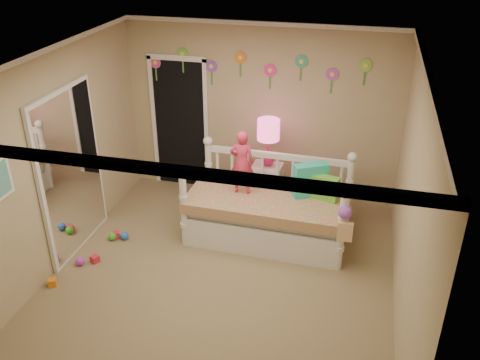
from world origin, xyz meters
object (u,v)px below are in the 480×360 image
(child, at_px, (242,162))
(nightstand, at_px, (267,187))
(daybed, at_px, (269,198))
(table_lamp, at_px, (268,135))

(child, xyz_separation_m, nightstand, (0.19, 0.75, -0.72))
(daybed, distance_m, child, 0.61)
(child, distance_m, table_lamp, 0.78)
(table_lamp, bearing_deg, nightstand, 180.00)
(daybed, xyz_separation_m, nightstand, (-0.16, 0.72, -0.22))
(daybed, bearing_deg, child, -174.04)
(child, bearing_deg, nightstand, -109.97)
(nightstand, bearing_deg, table_lamp, 2.69)
(daybed, relative_size, child, 2.44)
(child, bearing_deg, table_lamp, -109.97)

